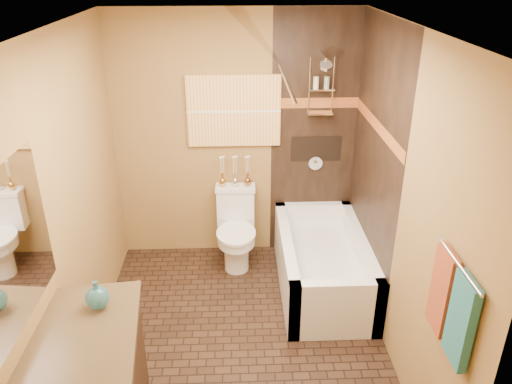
{
  "coord_description": "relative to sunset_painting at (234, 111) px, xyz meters",
  "views": [
    {
      "loc": [
        0.0,
        -3.19,
        2.91
      ],
      "look_at": [
        0.15,
        0.4,
        1.19
      ],
      "focal_mm": 35.0,
      "sensor_mm": 36.0,
      "label": 1
    }
  ],
  "objects": [
    {
      "name": "floor",
      "position": [
        0.02,
        -1.48,
        -1.55
      ],
      "size": [
        3.0,
        3.0,
        0.0
      ],
      "primitive_type": "plane",
      "color": "black",
      "rests_on": "ground"
    },
    {
      "name": "wall_left",
      "position": [
        -1.18,
        -1.48,
        -0.3
      ],
      "size": [
        0.02,
        3.0,
        2.5
      ],
      "primitive_type": "cube",
      "color": "olive",
      "rests_on": "floor"
    },
    {
      "name": "wall_right",
      "position": [
        1.22,
        -1.48,
        -0.3
      ],
      "size": [
        0.02,
        3.0,
        2.5
      ],
      "primitive_type": "cube",
      "color": "olive",
      "rests_on": "floor"
    },
    {
      "name": "wall_back",
      "position": [
        0.02,
        0.02,
        -0.3
      ],
      "size": [
        2.4,
        0.02,
        2.5
      ],
      "primitive_type": "cube",
      "color": "olive",
      "rests_on": "floor"
    },
    {
      "name": "wall_front",
      "position": [
        0.02,
        -2.98,
        -0.3
      ],
      "size": [
        2.4,
        0.02,
        2.5
      ],
      "primitive_type": "cube",
      "color": "olive",
      "rests_on": "floor"
    },
    {
      "name": "ceiling",
      "position": [
        0.02,
        -1.48,
        0.95
      ],
      "size": [
        3.0,
        3.0,
        0.0
      ],
      "primitive_type": "plane",
      "color": "silver",
      "rests_on": "wall_back"
    },
    {
      "name": "alcove_tile_back",
      "position": [
        0.79,
        0.01,
        -0.3
      ],
      "size": [
        0.85,
        0.01,
        2.5
      ],
      "primitive_type": "cube",
      "color": "black",
      "rests_on": "wall_back"
    },
    {
      "name": "alcove_tile_right",
      "position": [
        1.2,
        -0.73,
        -0.3
      ],
      "size": [
        0.01,
        1.5,
        2.5
      ],
      "primitive_type": "cube",
      "color": "black",
      "rests_on": "wall_right"
    },
    {
      "name": "mosaic_band_back",
      "position": [
        0.79,
        0.0,
        0.07
      ],
      "size": [
        0.85,
        0.01,
        0.1
      ],
      "primitive_type": "cube",
      "color": "#91371A",
      "rests_on": "alcove_tile_back"
    },
    {
      "name": "mosaic_band_right",
      "position": [
        1.19,
        -0.73,
        0.07
      ],
      "size": [
        0.01,
        1.5,
        0.1
      ],
      "primitive_type": "cube",
      "color": "#91371A",
      "rests_on": "alcove_tile_right"
    },
    {
      "name": "alcove_niche",
      "position": [
        0.82,
        0.01,
        -0.4
      ],
      "size": [
        0.5,
        0.01,
        0.25
      ],
      "primitive_type": "cube",
      "color": "black",
      "rests_on": "alcove_tile_back"
    },
    {
      "name": "shower_fixtures",
      "position": [
        0.82,
        -0.1,
        0.12
      ],
      "size": [
        0.24,
        0.33,
        1.16
      ],
      "color": "silver",
      "rests_on": "floor"
    },
    {
      "name": "curtain_rod",
      "position": [
        0.42,
        -0.73,
        0.47
      ],
      "size": [
        0.03,
        1.55,
        0.03
      ],
      "primitive_type": "cylinder",
      "rotation": [
        1.57,
        0.0,
        0.0
      ],
      "color": "silver",
      "rests_on": "wall_back"
    },
    {
      "name": "towel_bar",
      "position": [
        1.17,
        -2.53,
        -0.1
      ],
      "size": [
        0.02,
        0.55,
        0.02
      ],
      "primitive_type": "cylinder",
      "rotation": [
        1.57,
        0.0,
        0.0
      ],
      "color": "silver",
      "rests_on": "wall_right"
    },
    {
      "name": "towel_teal",
      "position": [
        1.18,
        -2.66,
        -0.37
      ],
      "size": [
        0.05,
        0.22,
        0.52
      ],
      "primitive_type": "cube",
      "color": "#21656E",
      "rests_on": "towel_bar"
    },
    {
      "name": "towel_rust",
      "position": [
        1.18,
        -2.4,
        -0.37
      ],
      "size": [
        0.05,
        0.22,
        0.52
      ],
      "primitive_type": "cube",
      "color": "maroon",
      "rests_on": "towel_bar"
    },
    {
      "name": "sunset_painting",
      "position": [
        0.0,
        0.0,
        0.0
      ],
      "size": [
        0.9,
        0.04,
        0.7
      ],
      "primitive_type": "cube",
      "color": "orange",
      "rests_on": "wall_back"
    },
    {
      "name": "vanity_mirror",
      "position": [
        -1.17,
        -2.4,
        -0.05
      ],
      "size": [
        0.01,
        1.0,
        0.9
      ],
      "primitive_type": "cube",
      "color": "white",
      "rests_on": "wall_left"
    },
    {
      "name": "bathtub",
      "position": [
        0.82,
        -0.73,
        -1.33
      ],
      "size": [
        0.8,
        1.5,
        0.55
      ],
      "color": "white",
      "rests_on": "floor"
    },
    {
      "name": "toilet",
      "position": [
        0.0,
        -0.26,
        -1.15
      ],
      "size": [
        0.41,
        0.6,
        0.79
      ],
      "rotation": [
        0.0,
        0.0,
        -0.03
      ],
      "color": "white",
      "rests_on": "floor"
    },
    {
      "name": "teal_bottle",
      "position": [
        -0.86,
        -2.12,
        -0.54
      ],
      "size": [
        0.15,
        0.15,
        0.23
      ],
      "primitive_type": null,
      "rotation": [
        0.0,
        0.0,
        -0.01
      ],
      "color": "#24676E",
      "rests_on": "vanity"
    },
    {
      "name": "bud_vases",
      "position": [
        0.0,
        -0.08,
        -0.59
      ],
      "size": [
        0.32,
        0.07,
        0.31
      ],
      "color": "#C18E3C",
      "rests_on": "toilet"
    }
  ]
}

